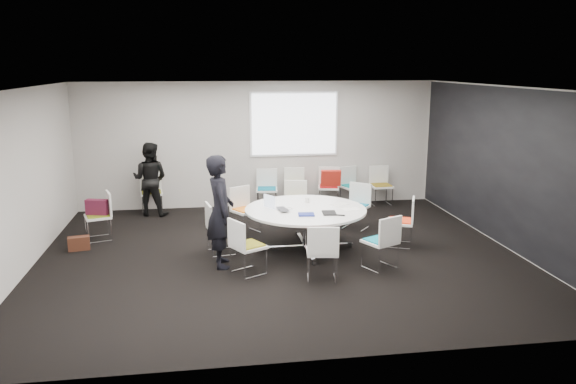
{
  "coord_description": "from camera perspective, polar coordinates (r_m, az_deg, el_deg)",
  "views": [
    {
      "loc": [
        -1.21,
        -8.96,
        3.16
      ],
      "look_at": [
        0.2,
        0.4,
        1.0
      ],
      "focal_mm": 35.0,
      "sensor_mm": 36.0,
      "label": 1
    }
  ],
  "objects": [
    {
      "name": "tablet_folio",
      "position": [
        9.25,
        1.88,
        -2.29
      ],
      "size": [
        0.28,
        0.22,
        0.03
      ],
      "primitive_type": "cube",
      "rotation": [
        0.0,
        0.0,
        -0.1
      ],
      "color": "navy",
      "rests_on": "conference_table"
    },
    {
      "name": "maroon_bag",
      "position": [
        10.79,
        -18.82,
        -1.46
      ],
      "size": [
        0.42,
        0.24,
        0.28
      ],
      "primitive_type": "cube",
      "rotation": [
        0.0,
        0.0,
        -0.26
      ],
      "color": "#56162D",
      "rests_on": "chair_spare_left"
    },
    {
      "name": "papers_right",
      "position": [
        10.0,
        5.26,
        -1.25
      ],
      "size": [
        0.37,
        0.33,
        0.0
      ],
      "primitive_type": "cube",
      "rotation": [
        0.0,
        0.0,
        0.53
      ],
      "color": "silver",
      "rests_on": "conference_table"
    },
    {
      "name": "chair_back_d",
      "position": [
        12.86,
        6.51,
        -0.19
      ],
      "size": [
        0.58,
        0.58,
        0.88
      ],
      "rotation": [
        0.0,
        0.0,
        3.48
      ],
      "color": "silver",
      "rests_on": "ground"
    },
    {
      "name": "chair_ring_d",
      "position": [
        10.75,
        -4.31,
        -2.75
      ],
      "size": [
        0.63,
        0.62,
        0.88
      ],
      "rotation": [
        0.0,
        0.0,
        3.68
      ],
      "color": "silver",
      "rests_on": "ground"
    },
    {
      "name": "chair_ring_f",
      "position": [
        8.68,
        -4.11,
        -6.58
      ],
      "size": [
        0.61,
        0.62,
        0.88
      ],
      "rotation": [
        0.0,
        0.0,
        5.22
      ],
      "color": "silver",
      "rests_on": "ground"
    },
    {
      "name": "chair_ring_g",
      "position": [
        8.43,
        3.48,
        -7.16
      ],
      "size": [
        0.52,
        0.51,
        0.88
      ],
      "rotation": [
        0.0,
        0.0,
        6.13
      ],
      "color": "silver",
      "rests_on": "ground"
    },
    {
      "name": "notebook_black",
      "position": [
        9.38,
        4.21,
        -2.13
      ],
      "size": [
        0.25,
        0.32,
        0.02
      ],
      "primitive_type": "cube",
      "rotation": [
        0.0,
        0.0,
        -0.1
      ],
      "color": "black",
      "rests_on": "conference_table"
    },
    {
      "name": "chair_spare_left",
      "position": [
        10.88,
        -18.61,
        -3.21
      ],
      "size": [
        0.57,
        0.57,
        0.88
      ],
      "rotation": [
        0.0,
        0.0,
        1.88
      ],
      "color": "silver",
      "rests_on": "ground"
    },
    {
      "name": "person_main",
      "position": [
        8.9,
        -6.89,
        -1.96
      ],
      "size": [
        0.48,
        0.69,
        1.8
      ],
      "primitive_type": "imported",
      "rotation": [
        0.0,
        0.0,
        1.64
      ],
      "color": "black",
      "rests_on": "ground"
    },
    {
      "name": "red_jacket",
      "position": [
        12.46,
        4.37,
        1.43
      ],
      "size": [
        0.46,
        0.22,
        0.36
      ],
      "primitive_type": "cube",
      "rotation": [
        0.17,
        0.0,
        -0.14
      ],
      "color": "#AD2015",
      "rests_on": "chair_back_c"
    },
    {
      "name": "laptop_lid",
      "position": [
        9.62,
        -1.9,
        -0.98
      ],
      "size": [
        0.17,
        0.27,
        0.22
      ],
      "primitive_type": "cube",
      "rotation": [
        0.0,
        0.0,
        2.11
      ],
      "color": "silver",
      "rests_on": "conference_table"
    },
    {
      "name": "chair_back_c",
      "position": [
        12.76,
        4.13,
        -0.24
      ],
      "size": [
        0.54,
        0.53,
        0.88
      ],
      "rotation": [
        0.0,
        0.0,
        2.94
      ],
      "color": "silver",
      "rests_on": "ground"
    },
    {
      "name": "projection_screen",
      "position": [
        12.65,
        0.63,
        6.91
      ],
      "size": [
        1.9,
        0.03,
        1.35
      ],
      "primitive_type": "cube",
      "color": "white",
      "rests_on": "room_shell"
    },
    {
      "name": "papers_front",
      "position": [
        9.69,
        6.39,
        -1.74
      ],
      "size": [
        0.34,
        0.27,
        0.0
      ],
      "primitive_type": "cube",
      "rotation": [
        0.0,
        0.0,
        0.22
      ],
      "color": "white",
      "rests_on": "conference_table"
    },
    {
      "name": "brown_bag",
      "position": [
        10.44,
        -20.47,
        -4.91
      ],
      "size": [
        0.38,
        0.22,
        0.24
      ],
      "primitive_type": "cube",
      "rotation": [
        0.0,
        0.0,
        0.19
      ],
      "color": "#432115",
      "rests_on": "ground"
    },
    {
      "name": "chair_back_e",
      "position": [
        13.03,
        9.41,
        -0.11
      ],
      "size": [
        0.47,
        0.46,
        0.88
      ],
      "rotation": [
        0.0,
        0.0,
        3.17
      ],
      "color": "silver",
      "rests_on": "ground"
    },
    {
      "name": "chair_back_a",
      "position": [
        12.49,
        -2.16,
        -0.5
      ],
      "size": [
        0.51,
        0.5,
        0.88
      ],
      "rotation": [
        0.0,
        0.0,
        3.02
      ],
      "color": "silver",
      "rests_on": "ground"
    },
    {
      "name": "chair_back_b",
      "position": [
        12.62,
        0.65,
        -0.36
      ],
      "size": [
        0.52,
        0.51,
        0.88
      ],
      "rotation": [
        0.0,
        0.0,
        3.0
      ],
      "color": "silver",
      "rests_on": "ground"
    },
    {
      "name": "chair_ring_c",
      "position": [
        11.23,
        0.77,
        -2.03
      ],
      "size": [
        0.53,
        0.52,
        0.88
      ],
      "rotation": [
        0.0,
        0.0,
        2.98
      ],
      "color": "silver",
      "rests_on": "ground"
    },
    {
      "name": "laptop",
      "position": [
        9.56,
        -0.23,
        -1.78
      ],
      "size": [
        0.29,
        0.4,
        0.03
      ],
      "primitive_type": "imported",
      "rotation": [
        0.0,
        0.0,
        1.73
      ],
      "color": "#333338",
      "rests_on": "conference_table"
    },
    {
      "name": "phone",
      "position": [
        9.27,
        5.38,
        -2.37
      ],
      "size": [
        0.16,
        0.12,
        0.01
      ],
      "primitive_type": "cube",
      "rotation": [
        0.0,
        0.0,
        -0.38
      ],
      "color": "black",
      "rests_on": "conference_table"
    },
    {
      "name": "chair_ring_e",
      "position": [
        9.65,
        -6.86,
        -4.64
      ],
      "size": [
        0.53,
        0.54,
        0.88
      ],
      "rotation": [
        0.0,
        0.0,
        4.9
      ],
      "color": "silver",
      "rests_on": "ground"
    },
    {
      "name": "conference_table",
      "position": [
        9.73,
        1.79,
        -2.86
      ],
      "size": [
        2.09,
        2.09,
        0.73
      ],
      "color": "silver",
      "rests_on": "ground"
    },
    {
      "name": "room_shell",
      "position": [
        9.22,
        -0.28,
        1.86
      ],
      "size": [
        8.08,
        7.08,
        2.88
      ],
      "color": "black",
      "rests_on": "ground"
    },
    {
      "name": "chair_ring_h",
      "position": [
        9.0,
        9.37,
        -6.02
      ],
      "size": [
        0.61,
        0.61,
        0.88
      ],
      "rotation": [
        0.0,
        0.0,
        6.75
      ],
      "color": "silver",
      "rests_on": "ground"
    },
    {
      "name": "cup",
      "position": [
        10.11,
        1.97,
        -0.8
      ],
      "size": [
        0.08,
        0.08,
        0.09
      ],
      "primitive_type": "cylinder",
      "color": "white",
      "rests_on": "conference_table"
    },
    {
      "name": "chair_person_back",
      "position": [
        12.52,
        -13.66,
        -0.84
      ],
      "size": [
        0.51,
        0.5,
        0.88
      ],
      "rotation": [
        0.0,
        0.0,
        3.26
      ],
      "color": "silver",
      "rests_on": "ground"
    },
    {
      "name": "person_back",
      "position": [
        12.25,
        -13.84,
        1.29
      ],
      "size": [
        0.9,
        0.78,
        1.57
      ],
      "primitive_type": "imported",
      "rotation": [
        0.0,
        0.0,
        2.86
      ],
      "color": "black",
      "rests_on": "ground"
    },
    {
      "name": "chair_ring_a",
      "position": [
        10.16,
        11.37,
        -3.9
      ],
      "size": [
        0.59,
        0.6,
        0.88
      ],
      "rotation": [
        0.0,
        0.0,
        1.18
      ],
      "color": "silver",
      "rests_on": "ground"
    },
    {
      "name": "chair_ring_b",
      "position": [
        11.09,
        6.9,
        -2.32
      ],
      "size": [
        0.64,
        0.64,
        0.88
      ],
      "rotation": [
        0.0,
        0.0,
        2.45
      ],
      "color": "silver",
      "rests_on": "ground"
    }
  ]
}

